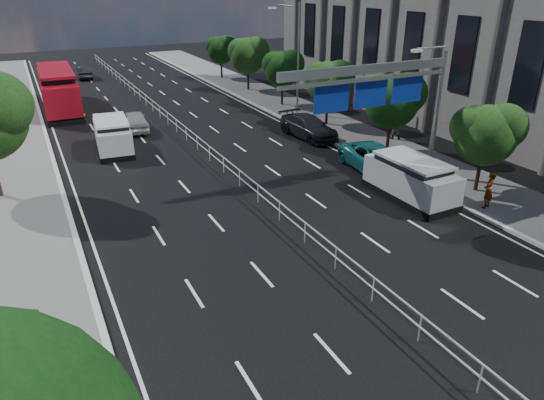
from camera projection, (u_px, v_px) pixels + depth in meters
ground at (401, 326)px, 16.30m from camera, size 160.00×160.00×0.00m
median_fence at (189, 136)px, 34.31m from camera, size 0.05×85.00×1.02m
toilet_sign at (24, 367)px, 10.54m from camera, size 1.62×0.18×4.34m
overhead_gantry at (384, 87)px, 24.90m from camera, size 10.24×0.38×7.45m
streetlight_far at (295, 52)px, 39.55m from camera, size 2.78×2.40×9.00m
civic_hall at (453, 36)px, 41.33m from camera, size 14.40×36.00×14.35m
far_tree_c at (487, 132)px, 25.18m from camera, size 3.52×3.28×4.94m
far_tree_d at (393, 98)px, 31.15m from camera, size 3.85×3.59×5.34m
far_tree_e at (329, 80)px, 37.28m from camera, size 3.63×3.38×5.13m
far_tree_f at (283, 67)px, 43.39m from camera, size 3.52×3.28×5.02m
far_tree_g at (248, 54)px, 49.36m from camera, size 3.96×3.69×5.45m
far_tree_h at (221, 48)px, 55.57m from camera, size 3.41×3.18×4.91m
white_minivan at (113, 135)px, 32.59m from camera, size 2.62×5.20×2.18m
red_bus at (58, 88)px, 42.80m from camera, size 3.19×12.06×3.58m
near_car_silver at (134, 121)px, 37.14m from camera, size 2.22×4.68×1.55m
near_car_dark at (85, 72)px, 56.96m from camera, size 1.78×4.40×1.42m
silver_minivan at (411, 179)px, 25.47m from camera, size 2.32×5.33×2.20m
parked_car_teal at (376, 159)px, 29.17m from camera, size 3.22×5.87×1.56m
parked_car_dark at (308, 127)px, 35.57m from camera, size 2.71×5.58×1.57m
pedestrian_a at (489, 190)px, 24.10m from camera, size 0.79×0.64×1.87m
pedestrian_b at (395, 125)px, 34.71m from camera, size 1.21×1.15×1.98m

